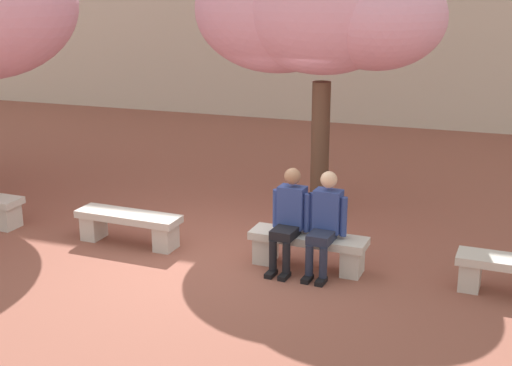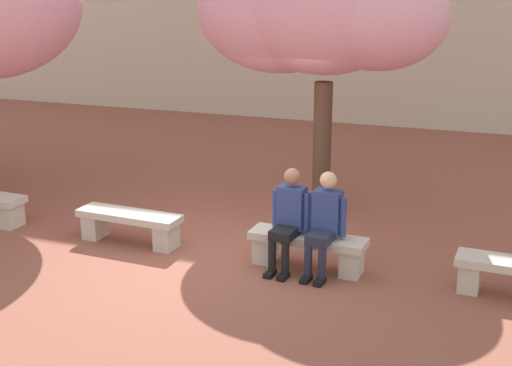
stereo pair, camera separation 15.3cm
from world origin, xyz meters
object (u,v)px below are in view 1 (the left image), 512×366
(person_seated_left, at_px, (289,215))
(person_seated_right, at_px, (325,219))
(cherry_tree_main, at_px, (317,12))
(stone_bench_center, at_px, (308,246))
(stone_bench_near_west, at_px, (129,224))

(person_seated_left, relative_size, person_seated_right, 1.00)
(person_seated_left, height_order, cherry_tree_main, cherry_tree_main)
(stone_bench_center, relative_size, cherry_tree_main, 0.37)
(stone_bench_center, height_order, person_seated_right, person_seated_right)
(stone_bench_center, height_order, cherry_tree_main, cherry_tree_main)
(person_seated_right, bearing_deg, stone_bench_near_west, 178.91)
(stone_bench_near_west, height_order, person_seated_left, person_seated_left)
(stone_bench_center, distance_m, cherry_tree_main, 3.58)
(person_seated_left, height_order, person_seated_right, same)
(stone_bench_center, bearing_deg, stone_bench_near_west, 180.00)
(stone_bench_near_west, relative_size, stone_bench_center, 1.00)
(stone_bench_near_west, height_order, stone_bench_center, same)
(stone_bench_center, distance_m, person_seated_right, 0.47)
(stone_bench_center, xyz_separation_m, cherry_tree_main, (-0.52, 2.18, 2.79))
(person_seated_left, bearing_deg, cherry_tree_main, 97.15)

